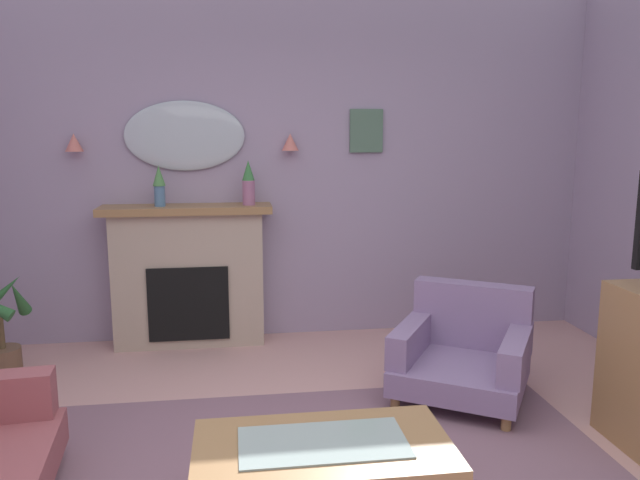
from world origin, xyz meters
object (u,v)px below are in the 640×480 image
framed_picture (366,131)px  wall_sconce_right (290,142)px  wall_sconce_left (74,143)px  potted_plant_small_fern (0,332)px  mantel_vase_centre (249,183)px  wall_mirror (185,136)px  coffee_table (323,455)px  fireplace (189,277)px  mantel_vase_left (159,184)px  armchair_beside_couch (464,350)px

framed_picture → wall_sconce_right: bearing=-174.7°
wall_sconce_left → potted_plant_small_fern: bearing=-125.6°
mantel_vase_centre → wall_sconce_right: (0.35, 0.12, 0.32)m
wall_mirror → coffee_table: 3.14m
framed_picture → potted_plant_small_fern: 3.20m
fireplace → framed_picture: bearing=5.8°
mantel_vase_left → coffee_table: (0.93, -2.58, -0.95)m
coffee_table → mantel_vase_centre: bearing=95.0°
armchair_beside_couch → potted_plant_small_fern: 3.26m
mantel_vase_left → armchair_beside_couch: bearing=-30.8°
coffee_table → armchair_beside_couch: bearing=49.5°
mantel_vase_centre → potted_plant_small_fern: 2.11m
fireplace → wall_sconce_left: size_ratio=9.71×
fireplace → framed_picture: 1.91m
potted_plant_small_fern → coffee_table: bearing=-46.0°
framed_picture → coffee_table: 3.18m
wall_sconce_left → coffee_table: (1.58, -2.70, -1.28)m
wall_mirror → coffee_table: size_ratio=0.87×
mantel_vase_left → wall_sconce_right: size_ratio=2.31×
mantel_vase_left → potted_plant_small_fern: size_ratio=0.43×
mantel_vase_centre → potted_plant_small_fern: bearing=-164.5°
fireplace → potted_plant_small_fern: bearing=-157.9°
armchair_beside_couch → potted_plant_small_fern: bearing=166.9°
fireplace → mantel_vase_left: 0.79m
framed_picture → potted_plant_small_fern: bearing=-166.4°
wall_sconce_left → potted_plant_small_fern: 1.53m
mantel_vase_centre → coffee_table: bearing=-85.0°
wall_sconce_left → coffee_table: size_ratio=0.13×
fireplace → potted_plant_small_fern: 1.41m
wall_mirror → armchair_beside_couch: (1.88, -1.41, -1.40)m
mantel_vase_left → coffee_table: bearing=-70.3°
mantel_vase_left → framed_picture: framed_picture is taller
coffee_table → framed_picture: bearing=74.4°
mantel_vase_centre → wall_mirror: wall_mirror is taller
armchair_beside_couch → potted_plant_small_fern: (-3.17, 0.74, 0.03)m
mantel_vase_left → wall_sconce_right: bearing=6.5°
mantel_vase_centre → wall_mirror: size_ratio=0.37×
wall_sconce_right → framed_picture: bearing=5.3°
wall_sconce_left → framed_picture: (2.35, 0.06, 0.09)m
mantel_vase_centre → wall_sconce_left: bearing=174.9°
armchair_beside_couch → wall_sconce_left: bearing=153.5°
framed_picture → potted_plant_small_fern: size_ratio=0.48×
mantel_vase_centre → framed_picture: size_ratio=1.00×
mantel_vase_left → framed_picture: 1.76m
wall_mirror → framed_picture: 1.50m
mantel_vase_centre → framed_picture: bearing=10.2°
mantel_vase_centre → wall_sconce_right: size_ratio=2.56×
fireplace → framed_picture: framed_picture is taller
mantel_vase_left → mantel_vase_centre: 0.70m
wall_mirror → coffee_table: (0.73, -2.75, -1.33)m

